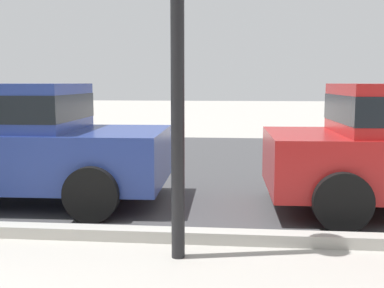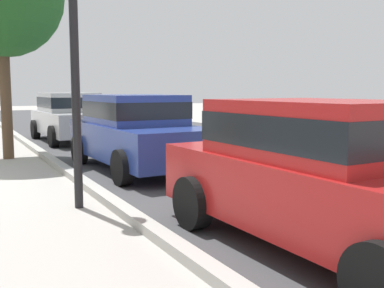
% 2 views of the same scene
% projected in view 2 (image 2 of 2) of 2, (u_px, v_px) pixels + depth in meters
% --- Properties ---
extents(street_surface, '(60.00, 9.00, 0.01)m').
position_uv_depth(street_surface, '(256.00, 158.00, 11.16)').
color(street_surface, '#424244').
rests_on(street_surface, ground).
extents(curb_stone, '(60.00, 0.20, 0.12)m').
position_uv_depth(curb_stone, '(67.00, 171.00, 9.01)').
color(curb_stone, '#B2AFA8').
rests_on(curb_stone, ground).
extents(parked_car_silver, '(4.15, 2.02, 1.56)m').
position_uv_depth(parked_car_silver, '(70.00, 115.00, 14.69)').
color(parked_car_silver, '#B7B7BC').
rests_on(parked_car_silver, ground).
extents(parked_car_blue, '(4.15, 2.02, 1.56)m').
position_uv_depth(parked_car_blue, '(136.00, 130.00, 9.44)').
color(parked_car_blue, navy).
rests_on(parked_car_blue, ground).
extents(parked_car_red, '(4.15, 2.02, 1.56)m').
position_uv_depth(parked_car_red, '(325.00, 170.00, 4.69)').
color(parked_car_red, '#B21E1E').
rests_on(parked_car_red, ground).
extents(lamp_post, '(0.32, 0.32, 3.90)m').
position_uv_depth(lamp_post, '(74.00, 24.00, 6.16)').
color(lamp_post, black).
rests_on(lamp_post, ground).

